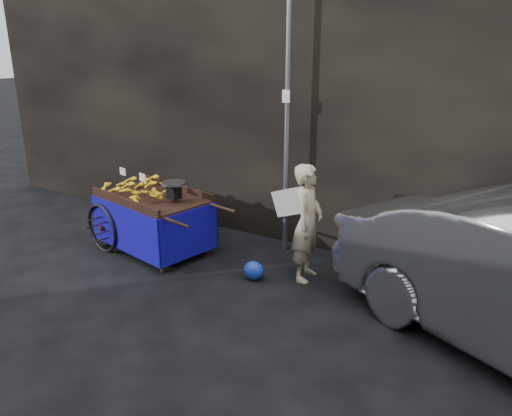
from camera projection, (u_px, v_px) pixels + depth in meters
The scene contains 6 objects.
ground at pixel (223, 276), 7.06m from camera, with size 80.00×80.00×0.00m, color black.
building_wall at pixel (329, 83), 8.20m from camera, with size 13.50×2.00×5.00m.
street_pole at pixel (287, 123), 7.34m from camera, with size 0.12×0.10×4.00m.
banana_cart at pixel (151, 201), 7.74m from camera, with size 2.53×1.52×1.29m.
vendor at pixel (307, 223), 6.75m from camera, with size 0.75×0.63×1.63m.
plastic_bag at pixel (254, 270), 6.91m from camera, with size 0.29×0.24×0.27m, color #1A3AC4.
Camera 1 is at (3.67, -5.26, 3.14)m, focal length 35.00 mm.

